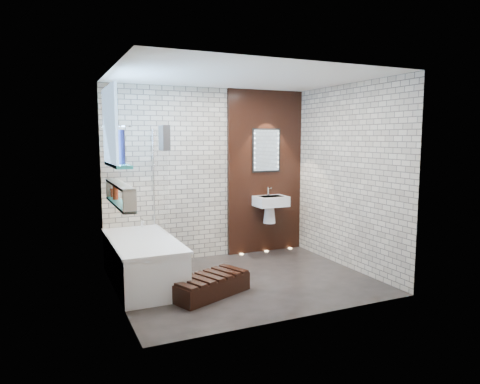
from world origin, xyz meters
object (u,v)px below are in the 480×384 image
led_mirror (266,150)px  walnut_step (209,286)px  washbasin (271,205)px  bathtub (143,261)px  bath_screen (160,180)px

led_mirror → walnut_step: 2.67m
led_mirror → washbasin: bearing=-90.0°
washbasin → bathtub: bearing=-164.0°
bathtub → washbasin: washbasin is taller
bath_screen → bathtub: bearing=-128.9°
bath_screen → led_mirror: led_mirror is taller
bath_screen → washbasin: 1.89m
bath_screen → walnut_step: (0.27, -1.19, -1.17)m
walnut_step → bathtub: bearing=129.8°
walnut_step → bath_screen: bearing=102.8°
bathtub → washbasin: 2.32m
led_mirror → bath_screen: bearing=-169.3°
bathtub → bath_screen: 1.14m
led_mirror → walnut_step: (-1.55, -1.53, -1.54)m
washbasin → walnut_step: 2.18m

